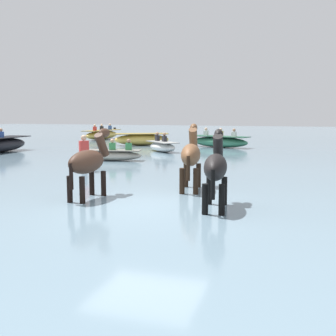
{
  "coord_description": "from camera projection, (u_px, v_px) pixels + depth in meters",
  "views": [
    {
      "loc": [
        3.25,
        -9.03,
        2.46
      ],
      "look_at": [
        -0.33,
        2.72,
        0.83
      ],
      "focal_mm": 45.8,
      "sensor_mm": 36.0,
      "label": 1
    }
  ],
  "objects": [
    {
      "name": "boat_near_starboard",
      "position": [
        220.0,
        141.0,
        25.58
      ],
      "size": [
        3.89,
        2.38,
        1.15
      ],
      "color": "#337556",
      "rests_on": "water_surface"
    },
    {
      "name": "boat_far_offshore",
      "position": [
        113.0,
        155.0,
        18.65
      ],
      "size": [
        2.69,
        1.27,
        0.95
      ],
      "color": "#B2AD9E",
      "rests_on": "water_surface"
    },
    {
      "name": "ground_plane",
      "position": [
        147.0,
        219.0,
        9.82
      ],
      "size": [
        120.0,
        120.0,
        0.0
      ],
      "primitive_type": "plane",
      "color": "gray"
    },
    {
      "name": "horse_flank_bay",
      "position": [
        191.0,
        156.0,
        11.57
      ],
      "size": [
        0.73,
        1.95,
        2.11
      ],
      "color": "brown",
      "rests_on": "ground"
    },
    {
      "name": "horse_lead_dark_bay",
      "position": [
        88.0,
        163.0,
        10.44
      ],
      "size": [
        0.58,
        1.86,
        2.03
      ],
      "color": "#382319",
      "rests_on": "ground"
    },
    {
      "name": "water_surface",
      "position": [
        222.0,
        163.0,
        19.29
      ],
      "size": [
        90.0,
        90.0,
        0.33
      ],
      "primitive_type": "cube",
      "color": "slate",
      "rests_on": "ground"
    },
    {
      "name": "boat_mid_channel",
      "position": [
        162.0,
        146.0,
        22.8
      ],
      "size": [
        2.33,
        2.37,
        1.02
      ],
      "color": "silver",
      "rests_on": "water_surface"
    },
    {
      "name": "boat_distant_east",
      "position": [
        142.0,
        139.0,
        27.05
      ],
      "size": [
        3.66,
        2.6,
        0.75
      ],
      "color": "gold",
      "rests_on": "water_surface"
    },
    {
      "name": "person_wading_mid",
      "position": [
        84.0,
        156.0,
        15.29
      ],
      "size": [
        0.37,
        0.37,
        1.63
      ],
      "color": "#383842",
      "rests_on": "ground"
    },
    {
      "name": "boat_far_inshore",
      "position": [
        0.0,
        145.0,
        22.48
      ],
      "size": [
        1.39,
        3.92,
        1.26
      ],
      "color": "black",
      "rests_on": "water_surface"
    },
    {
      "name": "horse_trailing_black",
      "position": [
        216.0,
        169.0,
        9.33
      ],
      "size": [
        0.66,
        1.89,
        2.05
      ],
      "color": "black",
      "rests_on": "ground"
    },
    {
      "name": "boat_distant_west",
      "position": [
        102.0,
        135.0,
        32.87
      ],
      "size": [
        1.74,
        4.01,
        1.19
      ],
      "color": "gold",
      "rests_on": "water_surface"
    }
  ]
}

